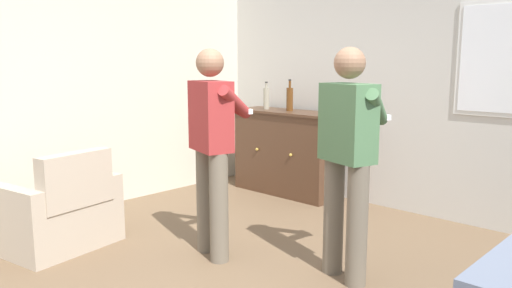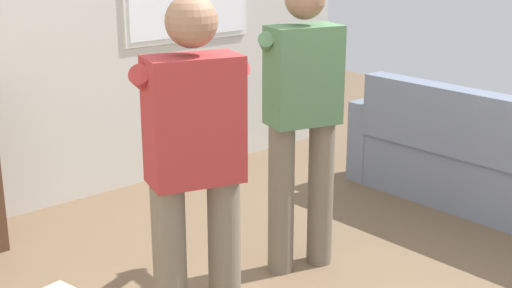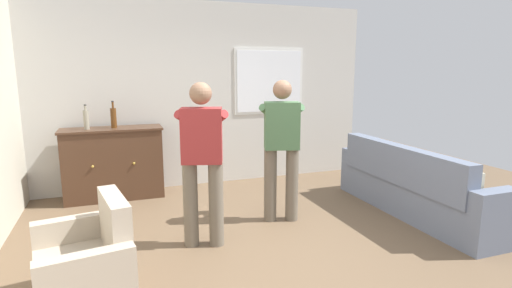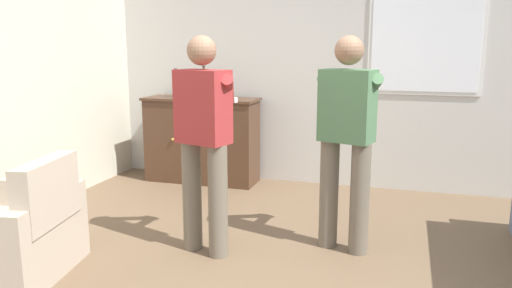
# 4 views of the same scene
# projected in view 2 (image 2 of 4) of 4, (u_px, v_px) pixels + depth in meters

# --- Properties ---
(wall_back_with_window) EXTENTS (5.20, 0.15, 2.80)m
(wall_back_with_window) POSITION_uv_depth(u_px,v_px,m) (73.00, 7.00, 5.00)
(wall_back_with_window) COLOR beige
(wall_back_with_window) RESTS_ON ground
(couch) EXTENTS (0.57, 2.44, 0.89)m
(couch) POSITION_uv_depth(u_px,v_px,m) (503.00, 170.00, 4.90)
(couch) COLOR slate
(couch) RESTS_ON ground
(person_standing_left) EXTENTS (0.53, 0.52, 1.68)m
(person_standing_left) POSITION_uv_depth(u_px,v_px,m) (194.00, 168.00, 3.08)
(person_standing_left) COLOR #6B6051
(person_standing_left) RESTS_ON ground
(person_standing_right) EXTENTS (0.53, 0.52, 1.68)m
(person_standing_right) POSITION_uv_depth(u_px,v_px,m) (302.00, 113.00, 4.00)
(person_standing_right) COLOR #6B6051
(person_standing_right) RESTS_ON ground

